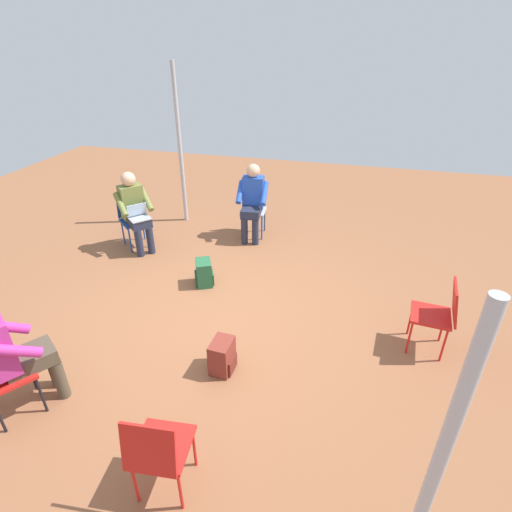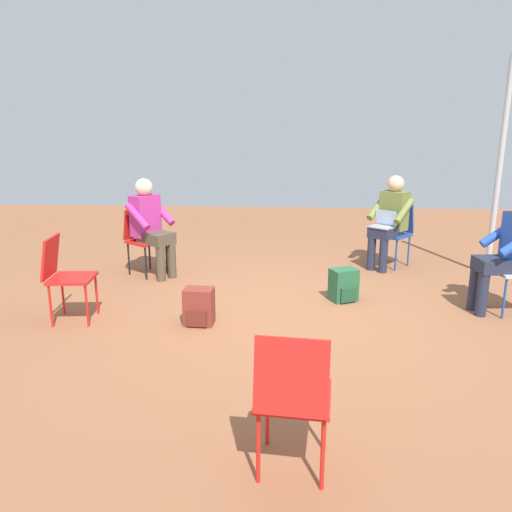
{
  "view_description": "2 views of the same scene",
  "coord_description": "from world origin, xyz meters",
  "px_view_note": "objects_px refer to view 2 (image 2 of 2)",
  "views": [
    {
      "loc": [
        -1.43,
        3.7,
        3.04
      ],
      "look_at": [
        -0.35,
        -0.39,
        0.68
      ],
      "focal_mm": 28.0,
      "sensor_mm": 36.0,
      "label": 1
    },
    {
      "loc": [
        -4.81,
        0.01,
        1.86
      ],
      "look_at": [
        -0.2,
        0.3,
        0.66
      ],
      "focal_mm": 35.0,
      "sensor_mm": 36.0,
      "label": 2
    }
  ],
  "objects_px": {
    "chair_north": "(64,272)",
    "person_with_laptop": "(390,217)",
    "chair_west": "(293,393)",
    "chair_northeast": "(143,236)",
    "person_in_magenta": "(150,223)",
    "chair_southeast": "(395,230)",
    "backpack_near_laptop_user": "(199,309)",
    "person_in_blue": "(509,247)",
    "backpack_by_empty_chair": "(343,287)"
  },
  "relations": [
    {
      "from": "person_with_laptop",
      "to": "person_in_blue",
      "type": "relative_size",
      "value": 1.0
    },
    {
      "from": "chair_west",
      "to": "chair_northeast",
      "type": "bearing_deg",
      "value": 122.43
    },
    {
      "from": "person_in_blue",
      "to": "chair_west",
      "type": "bearing_deg",
      "value": 134.53
    },
    {
      "from": "backpack_near_laptop_user",
      "to": "chair_west",
      "type": "bearing_deg",
      "value": -157.34
    },
    {
      "from": "chair_west",
      "to": "person_with_laptop",
      "type": "xyz_separation_m",
      "value": [
        4.28,
        -1.32,
        0.2
      ]
    },
    {
      "from": "chair_southeast",
      "to": "chair_west",
      "type": "bearing_deg",
      "value": 112.95
    },
    {
      "from": "chair_north",
      "to": "backpack_near_laptop_user",
      "type": "bearing_deg",
      "value": 83.98
    },
    {
      "from": "chair_northeast",
      "to": "backpack_near_laptop_user",
      "type": "xyz_separation_m",
      "value": [
        -1.68,
        -1.02,
        -0.34
      ]
    },
    {
      "from": "person_in_blue",
      "to": "person_in_magenta",
      "type": "relative_size",
      "value": 1.0
    },
    {
      "from": "backpack_near_laptop_user",
      "to": "chair_southeast",
      "type": "bearing_deg",
      "value": -45.28
    },
    {
      "from": "person_in_blue",
      "to": "backpack_near_laptop_user",
      "type": "height_order",
      "value": "person_in_blue"
    },
    {
      "from": "chair_northeast",
      "to": "person_in_blue",
      "type": "bearing_deg",
      "value": 109.11
    },
    {
      "from": "backpack_near_laptop_user",
      "to": "person_in_magenta",
      "type": "bearing_deg",
      "value": 29.1
    },
    {
      "from": "chair_northeast",
      "to": "person_in_blue",
      "type": "xyz_separation_m",
      "value": [
        -1.16,
        -4.08,
        0.2
      ]
    },
    {
      "from": "chair_north",
      "to": "person_with_laptop",
      "type": "xyz_separation_m",
      "value": [
        2.15,
        -3.51,
        0.2
      ]
    },
    {
      "from": "person_with_laptop",
      "to": "chair_north",
      "type": "bearing_deg",
      "value": 72.44
    },
    {
      "from": "chair_northeast",
      "to": "backpack_near_laptop_user",
      "type": "bearing_deg",
      "value": 66.25
    },
    {
      "from": "chair_west",
      "to": "person_in_blue",
      "type": "distance_m",
      "value": 3.42
    },
    {
      "from": "chair_west",
      "to": "chair_northeast",
      "type": "relative_size",
      "value": 1.0
    },
    {
      "from": "chair_north",
      "to": "person_in_blue",
      "type": "xyz_separation_m",
      "value": [
        0.5,
        -4.37,
        0.2
      ]
    },
    {
      "from": "chair_southeast",
      "to": "person_in_magenta",
      "type": "bearing_deg",
      "value": 53.51
    },
    {
      "from": "person_with_laptop",
      "to": "chair_southeast",
      "type": "bearing_deg",
      "value": -90.0
    },
    {
      "from": "person_in_magenta",
      "to": "backpack_by_empty_chair",
      "type": "distance_m",
      "value": 2.54
    },
    {
      "from": "chair_northeast",
      "to": "person_with_laptop",
      "type": "relative_size",
      "value": 0.69
    },
    {
      "from": "person_with_laptop",
      "to": "backpack_near_laptop_user",
      "type": "xyz_separation_m",
      "value": [
        -2.16,
        2.2,
        -0.53
      ]
    },
    {
      "from": "person_in_magenta",
      "to": "backpack_by_empty_chair",
      "type": "xyz_separation_m",
      "value": [
        -0.81,
        -2.34,
        -0.54
      ]
    },
    {
      "from": "backpack_by_empty_chair",
      "to": "backpack_near_laptop_user",
      "type": "bearing_deg",
      "value": 117.69
    },
    {
      "from": "chair_northeast",
      "to": "chair_north",
      "type": "bearing_deg",
      "value": 24.92
    },
    {
      "from": "chair_north",
      "to": "chair_northeast",
      "type": "xyz_separation_m",
      "value": [
        1.67,
        -0.3,
        0.0
      ]
    },
    {
      "from": "chair_west",
      "to": "backpack_by_empty_chair",
      "type": "relative_size",
      "value": 2.36
    },
    {
      "from": "chair_north",
      "to": "person_in_magenta",
      "type": "bearing_deg",
      "value": 158.99
    },
    {
      "from": "chair_southeast",
      "to": "backpack_by_empty_chair",
      "type": "bearing_deg",
      "value": 101.83
    },
    {
      "from": "chair_north",
      "to": "chair_west",
      "type": "xyz_separation_m",
      "value": [
        -2.12,
        -2.19,
        0.0
      ]
    },
    {
      "from": "chair_northeast",
      "to": "person_with_laptop",
      "type": "height_order",
      "value": "person_with_laptop"
    },
    {
      "from": "chair_west",
      "to": "person_in_magenta",
      "type": "height_order",
      "value": "person_in_magenta"
    },
    {
      "from": "chair_west",
      "to": "chair_southeast",
      "type": "xyz_separation_m",
      "value": [
        4.4,
        -1.43,
        0.0
      ]
    },
    {
      "from": "chair_southeast",
      "to": "person_in_magenta",
      "type": "relative_size",
      "value": 0.69
    },
    {
      "from": "chair_northeast",
      "to": "backpack_near_laptop_user",
      "type": "distance_m",
      "value": 1.99
    },
    {
      "from": "person_with_laptop",
      "to": "person_in_blue",
      "type": "height_order",
      "value": "same"
    },
    {
      "from": "person_in_blue",
      "to": "backpack_near_laptop_user",
      "type": "relative_size",
      "value": 3.44
    },
    {
      "from": "chair_southeast",
      "to": "backpack_near_laptop_user",
      "type": "xyz_separation_m",
      "value": [
        -2.29,
        2.31,
        -0.34
      ]
    },
    {
      "from": "chair_north",
      "to": "backpack_by_empty_chair",
      "type": "xyz_separation_m",
      "value": [
        0.76,
        -2.78,
        -0.34
      ]
    },
    {
      "from": "chair_southeast",
      "to": "person_with_laptop",
      "type": "height_order",
      "value": "person_with_laptop"
    },
    {
      "from": "chair_southeast",
      "to": "person_with_laptop",
      "type": "xyz_separation_m",
      "value": [
        -0.13,
        0.11,
        0.2
      ]
    },
    {
      "from": "chair_north",
      "to": "person_with_laptop",
      "type": "distance_m",
      "value": 4.13
    },
    {
      "from": "chair_north",
      "to": "person_with_laptop",
      "type": "height_order",
      "value": "person_with_laptop"
    },
    {
      "from": "chair_southeast",
      "to": "person_in_blue",
      "type": "xyz_separation_m",
      "value": [
        -1.78,
        -0.75,
        0.2
      ]
    },
    {
      "from": "person_in_magenta",
      "to": "chair_northeast",
      "type": "bearing_deg",
      "value": -90.0
    },
    {
      "from": "chair_southeast",
      "to": "backpack_near_laptop_user",
      "type": "relative_size",
      "value": 2.36
    },
    {
      "from": "person_in_blue",
      "to": "person_in_magenta",
      "type": "height_order",
      "value": "same"
    }
  ]
}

